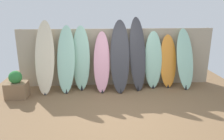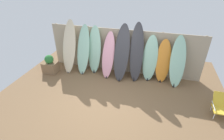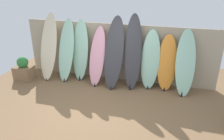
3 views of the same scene
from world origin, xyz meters
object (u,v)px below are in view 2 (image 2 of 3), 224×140
object	(u,v)px
surfboard_orange_7	(163,62)
beach_chair	(222,105)
surfboard_seafoam_8	(178,62)
surfboard_cream_0	(69,47)
planter_box	(50,65)
surfboard_seafoam_1	(83,50)
surfboard_seafoam_6	(150,59)
surfboard_seafoam_2	(95,50)
surfboard_charcoal_5	(137,53)
surfboard_charcoal_4	(122,53)
surfboard_pink_3	(108,55)

from	to	relation	value
surfboard_orange_7	beach_chair	bearing A→B (deg)	-38.74
surfboard_seafoam_8	beach_chair	world-z (taller)	surfboard_seafoam_8
surfboard_cream_0	planter_box	world-z (taller)	surfboard_cream_0
surfboard_seafoam_1	surfboard_orange_7	distance (m)	3.11
surfboard_orange_7	surfboard_seafoam_8	xyz separation A→B (m)	(0.49, -0.10, 0.09)
surfboard_seafoam_8	beach_chair	xyz separation A→B (m)	(1.27, -1.31, -0.57)
surfboard_cream_0	surfboard_seafoam_6	size ratio (longest dim) A/B	1.19
surfboard_seafoam_2	beach_chair	xyz separation A→B (m)	(4.43, -1.40, -0.63)
surfboard_seafoam_1	beach_chair	bearing A→B (deg)	-14.72
surfboard_seafoam_2	surfboard_orange_7	xyz separation A→B (m)	(2.68, 0.01, -0.14)
surfboard_seafoam_6	surfboard_seafoam_8	distance (m)	0.97
surfboard_orange_7	surfboard_charcoal_5	bearing A→B (deg)	-174.52
surfboard_seafoam_1	surfboard_seafoam_2	bearing A→B (deg)	15.61
surfboard_charcoal_4	surfboard_seafoam_8	xyz separation A→B (m)	(2.02, 0.10, -0.14)
surfboard_charcoal_4	beach_chair	world-z (taller)	surfboard_charcoal_4
planter_box	surfboard_seafoam_8	bearing A→B (deg)	5.71
surfboard_charcoal_4	beach_chair	size ratio (longest dim) A/B	3.34
surfboard_pink_3	surfboard_seafoam_8	size ratio (longest dim) A/B	0.96
beach_chair	surfboard_seafoam_1	bearing A→B (deg)	179.09
surfboard_seafoam_1	surfboard_charcoal_5	xyz separation A→B (m)	(2.12, 0.04, 0.11)
surfboard_seafoam_2	surfboard_charcoal_4	size ratio (longest dim) A/B	0.92
surfboard_seafoam_1	surfboard_pink_3	bearing A→B (deg)	-1.55
surfboard_seafoam_2	surfboard_orange_7	size ratio (longest dim) A/B	1.18
surfboard_charcoal_4	surfboard_cream_0	bearing A→B (deg)	178.83
surfboard_pink_3	surfboard_seafoam_8	xyz separation A→B (m)	(2.55, 0.06, 0.03)
surfboard_seafoam_1	surfboard_orange_7	xyz separation A→B (m)	(3.11, 0.13, -0.15)
surfboard_pink_3	surfboard_seafoam_6	bearing A→B (deg)	4.96
surfboard_pink_3	surfboard_charcoal_4	bearing A→B (deg)	-3.84
planter_box	beach_chair	bearing A→B (deg)	-7.51
surfboard_orange_7	surfboard_seafoam_1	bearing A→B (deg)	-177.59
surfboard_charcoal_4	beach_chair	distance (m)	3.57
surfboard_charcoal_4	planter_box	world-z (taller)	surfboard_charcoal_4
planter_box	surfboard_seafoam_1	bearing A→B (deg)	19.11
surfboard_seafoam_8	surfboard_orange_7	bearing A→B (deg)	168.54
surfboard_cream_0	surfboard_charcoal_5	world-z (taller)	surfboard_charcoal_5
surfboard_cream_0	surfboard_seafoam_2	distance (m)	1.05
surfboard_seafoam_2	surfboard_seafoam_6	world-z (taller)	surfboard_seafoam_2
surfboard_seafoam_6	surfboard_charcoal_4	bearing A→B (deg)	-170.59
surfboard_cream_0	surfboard_seafoam_8	xyz separation A→B (m)	(4.20, 0.05, -0.14)
surfboard_pink_3	surfboard_seafoam_6	world-z (taller)	surfboard_pink_3
surfboard_seafoam_2	surfboard_charcoal_5	xyz separation A→B (m)	(1.69, -0.08, 0.12)
surfboard_charcoal_5	surfboard_seafoam_6	distance (m)	0.55
surfboard_cream_0	surfboard_seafoam_1	distance (m)	0.61
surfboard_charcoal_5	surfboard_orange_7	size ratio (longest dim) A/B	1.33
surfboard_pink_3	surfboard_orange_7	distance (m)	2.07
surfboard_cream_0	surfboard_seafoam_2	world-z (taller)	surfboard_cream_0
surfboard_cream_0	surfboard_seafoam_6	distance (m)	3.24
surfboard_cream_0	surfboard_seafoam_2	size ratio (longest dim) A/B	1.08
surfboard_seafoam_1	surfboard_pink_3	size ratio (longest dim) A/B	1.11
surfboard_cream_0	planter_box	size ratio (longest dim) A/B	2.69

